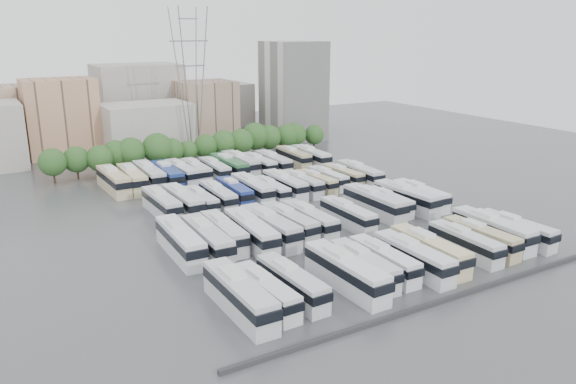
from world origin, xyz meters
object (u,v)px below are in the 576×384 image
apartment_tower (293,91)px  bus_r0_s2 (292,282)px  bus_r1_s10 (374,203)px  bus_r3_s2 (149,175)px  bus_r2_s12 (343,175)px  bus_r2_s6 (252,189)px  bus_r2_s8 (285,184)px  bus_r2_s7 (271,190)px  bus_r2_s9 (302,183)px  bus_r3_s6 (215,169)px  bus_r3_s12 (293,157)px  bus_r2_s10 (316,182)px  bus_r3_s10 (273,162)px  bus_r0_s0 (239,295)px  bus_r3_s7 (229,166)px  bus_r0_s6 (384,260)px  bus_r1_s13 (420,195)px  bus_r0_s11 (481,238)px  bus_r3_s3 (167,175)px  bus_r1_s2 (224,232)px  bus_r2_s13 (360,174)px  bus_r3_s0 (113,180)px  bus_r3_s13 (311,156)px  bus_r3_s8 (241,163)px  bus_r3_s5 (196,170)px  bus_r1_s8 (348,214)px  bus_r0_s8 (429,250)px  bus_r0_s5 (364,265)px  bus_r1_s6 (309,220)px  bus_r2_s2 (183,201)px  bus_r1_s0 (180,241)px  bus_r2_s4 (218,196)px  bus_r2_s1 (162,204)px  bus_r0_s7 (413,257)px  bus_r3_s1 (132,178)px  bus_r1_s11 (388,201)px  bus_r1_s1 (207,239)px  bus_r0_s13 (516,230)px  bus_r1_s12 (406,197)px  bus_r3_s4 (181,172)px  bus_r0_s4 (346,272)px  bus_r1_s3 (251,232)px  bus_r0_s12 (493,229)px  bus_r1_s5 (289,222)px

apartment_tower → bus_r0_s2: 95.60m
bus_r1_s10 → bus_r3_s2: bus_r3_s2 is taller
bus_r2_s12 → bus_r2_s6: bearing=178.7°
apartment_tower → bus_r2_s8: (-29.11, -45.75, -11.06)m
bus_r2_s6 → bus_r2_s7: (3.04, -1.37, -0.28)m
bus_r2_s9 → bus_r3_s6: bus_r3_s6 is taller
bus_r2_s12 → bus_r3_s12: size_ratio=0.91×
bus_r2_s10 → bus_r3_s10: 17.03m
bus_r0_s0 → bus_r3_s7: 58.26m
bus_r0_s6 → bus_r2_s12: bearing=62.4°
bus_r1_s13 → bus_r3_s6: size_ratio=1.02×
bus_r0_s11 → bus_r3_s3: size_ratio=0.89×
bus_r1_s2 → bus_r3_s2: bearing=91.9°
bus_r2_s13 → bus_r3_s0: (-42.99, 18.57, 0.16)m
bus_r3_s13 → bus_r3_s8: bearing=175.4°
bus_r2_s7 → bus_r3_s5: size_ratio=0.91×
bus_r0_s2 → bus_r1_s8: 25.50m
bus_r1_s10 → bus_r2_s13: size_ratio=1.05×
bus_r0_s8 → bus_r3_s8: 55.32m
bus_r0_s5 → bus_r1_s8: size_ratio=1.00×
bus_r1_s6 → bus_r1_s10: bus_r1_s10 is taller
bus_r3_s6 → bus_r2_s2: bearing=-124.8°
bus_r1_s0 → bus_r1_s8: bus_r1_s0 is taller
bus_r0_s5 → bus_r1_s13: size_ratio=0.97×
bus_r2_s4 → bus_r2_s12: 26.72m
bus_r2_s1 → bus_r2_s8: size_ratio=1.01×
bus_r0_s7 → bus_r3_s13: 57.62m
bus_r3_s1 → bus_r3_s12: bus_r3_s1 is taller
bus_r1_s11 → bus_r3_s3: size_ratio=0.83×
bus_r1_s1 → bus_r3_s13: size_ratio=1.03×
bus_r1_s0 → bus_r2_s12: 43.80m
bus_r0_s13 → bus_r2_s7: 41.17m
bus_r1_s8 → bus_r3_s12: (13.11, 38.26, 0.06)m
bus_r3_s0 → bus_r1_s12: bearing=-43.8°
bus_r0_s13 → bus_r3_s4: 62.55m
bus_r1_s0 → bus_r0_s4: bearing=-53.3°
bus_r1_s12 → bus_r1_s2: bearing=176.5°
bus_r0_s0 → bus_r3_s2: bearing=83.1°
bus_r0_s0 → bus_r3_s5: 56.70m
bus_r1_s0 → bus_r3_s3: bus_r1_s0 is taller
bus_r0_s5 → bus_r0_s6: 3.14m
bus_r3_s12 → bus_r1_s3: bearing=-126.0°
bus_r1_s13 → bus_r0_s12: bearing=-98.6°
bus_r2_s12 → bus_r0_s4: bearing=-127.2°
bus_r1_s5 → bus_r1_s8: size_ratio=1.06×
bus_r1_s3 → bus_r2_s8: size_ratio=1.07×
bus_r3_s6 → bus_r2_s4: bearing=-109.6°
bus_r0_s5 → bus_r1_s10: bearing=50.4°
bus_r1_s0 → bus_r3_s0: bus_r3_s0 is taller
bus_r1_s0 → bus_r1_s10: bus_r1_s0 is taller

